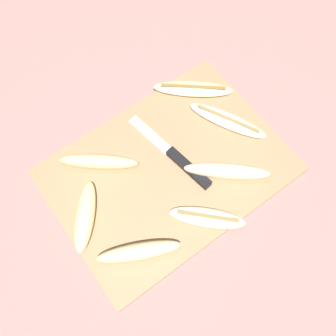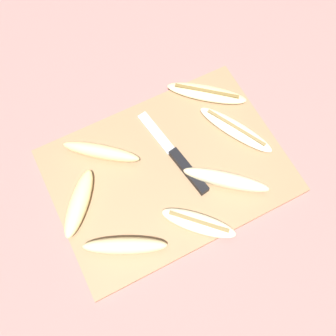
{
  "view_description": "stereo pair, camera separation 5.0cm",
  "coord_description": "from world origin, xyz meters",
  "px_view_note": "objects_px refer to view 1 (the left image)",
  "views": [
    {
      "loc": [
        -0.19,
        -0.26,
        0.81
      ],
      "look_at": [
        0.0,
        0.0,
        0.02
      ],
      "focal_mm": 42.0,
      "sensor_mm": 36.0,
      "label": 1
    },
    {
      "loc": [
        -0.15,
        -0.28,
        0.81
      ],
      "look_at": [
        0.0,
        0.0,
        0.02
      ],
      "focal_mm": 42.0,
      "sensor_mm": 36.0,
      "label": 2
    }
  ],
  "objects_px": {
    "knife": "(183,163)",
    "banana_bright_far": "(228,121)",
    "banana_ripe_center": "(139,251)",
    "banana_cream_curved": "(227,171)",
    "banana_mellow_near": "(193,89)",
    "banana_spotted_left": "(99,162)",
    "banana_pale_long": "(208,217)",
    "banana_golden_short": "(85,216)"
  },
  "relations": [
    {
      "from": "knife",
      "to": "banana_ripe_center",
      "type": "relative_size",
      "value": 1.44
    },
    {
      "from": "banana_bright_far",
      "to": "banana_spotted_left",
      "type": "relative_size",
      "value": 1.2
    },
    {
      "from": "banana_cream_curved",
      "to": "banana_mellow_near",
      "type": "relative_size",
      "value": 0.94
    },
    {
      "from": "banana_mellow_near",
      "to": "banana_spotted_left",
      "type": "bearing_deg",
      "value": -173.94
    },
    {
      "from": "banana_golden_short",
      "to": "banana_spotted_left",
      "type": "height_order",
      "value": "banana_spotted_left"
    },
    {
      "from": "knife",
      "to": "banana_pale_long",
      "type": "height_order",
      "value": "banana_pale_long"
    },
    {
      "from": "knife",
      "to": "banana_ripe_center",
      "type": "height_order",
      "value": "banana_ripe_center"
    },
    {
      "from": "banana_ripe_center",
      "to": "banana_bright_far",
      "type": "height_order",
      "value": "banana_ripe_center"
    },
    {
      "from": "knife",
      "to": "banana_golden_short",
      "type": "bearing_deg",
      "value": 165.97
    },
    {
      "from": "banana_cream_curved",
      "to": "banana_mellow_near",
      "type": "height_order",
      "value": "banana_cream_curved"
    },
    {
      "from": "banana_cream_curved",
      "to": "knife",
      "type": "bearing_deg",
      "value": 129.27
    },
    {
      "from": "banana_golden_short",
      "to": "banana_cream_curved",
      "type": "distance_m",
      "value": 0.31
    },
    {
      "from": "knife",
      "to": "banana_cream_curved",
      "type": "xyz_separation_m",
      "value": [
        0.06,
        -0.08,
        0.01
      ]
    },
    {
      "from": "knife",
      "to": "banana_cream_curved",
      "type": "height_order",
      "value": "banana_cream_curved"
    },
    {
      "from": "banana_golden_short",
      "to": "banana_spotted_left",
      "type": "relative_size",
      "value": 0.91
    },
    {
      "from": "banana_cream_curved",
      "to": "banana_ripe_center",
      "type": "bearing_deg",
      "value": -173.37
    },
    {
      "from": "banana_golden_short",
      "to": "banana_cream_curved",
      "type": "height_order",
      "value": "banana_cream_curved"
    },
    {
      "from": "banana_pale_long",
      "to": "banana_spotted_left",
      "type": "height_order",
      "value": "banana_spotted_left"
    },
    {
      "from": "banana_pale_long",
      "to": "banana_mellow_near",
      "type": "bearing_deg",
      "value": 57.82
    },
    {
      "from": "banana_golden_short",
      "to": "banana_bright_far",
      "type": "distance_m",
      "value": 0.38
    },
    {
      "from": "knife",
      "to": "banana_spotted_left",
      "type": "relative_size",
      "value": 1.55
    },
    {
      "from": "banana_pale_long",
      "to": "banana_ripe_center",
      "type": "height_order",
      "value": "banana_ripe_center"
    },
    {
      "from": "banana_ripe_center",
      "to": "banana_spotted_left",
      "type": "relative_size",
      "value": 1.08
    },
    {
      "from": "banana_pale_long",
      "to": "banana_cream_curved",
      "type": "height_order",
      "value": "banana_cream_curved"
    },
    {
      "from": "banana_bright_far",
      "to": "knife",
      "type": "bearing_deg",
      "value": -171.43
    },
    {
      "from": "banana_ripe_center",
      "to": "banana_mellow_near",
      "type": "distance_m",
      "value": 0.4
    },
    {
      "from": "banana_cream_curved",
      "to": "banana_mellow_near",
      "type": "xyz_separation_m",
      "value": [
        0.07,
        0.21,
        -0.01
      ]
    },
    {
      "from": "knife",
      "to": "banana_bright_far",
      "type": "distance_m",
      "value": 0.15
    },
    {
      "from": "banana_cream_curved",
      "to": "banana_bright_far",
      "type": "distance_m",
      "value": 0.13
    },
    {
      "from": "banana_ripe_center",
      "to": "banana_cream_curved",
      "type": "distance_m",
      "value": 0.25
    },
    {
      "from": "banana_pale_long",
      "to": "knife",
      "type": "bearing_deg",
      "value": 75.71
    },
    {
      "from": "banana_spotted_left",
      "to": "knife",
      "type": "bearing_deg",
      "value": -35.74
    },
    {
      "from": "knife",
      "to": "banana_mellow_near",
      "type": "bearing_deg",
      "value": 36.38
    },
    {
      "from": "banana_golden_short",
      "to": "banana_mellow_near",
      "type": "distance_m",
      "value": 0.39
    },
    {
      "from": "banana_cream_curved",
      "to": "banana_spotted_left",
      "type": "height_order",
      "value": "banana_cream_curved"
    },
    {
      "from": "banana_spotted_left",
      "to": "banana_pale_long",
      "type": "bearing_deg",
      "value": -64.08
    },
    {
      "from": "banana_spotted_left",
      "to": "banana_cream_curved",
      "type": "bearing_deg",
      "value": -40.96
    },
    {
      "from": "banana_bright_far",
      "to": "banana_spotted_left",
      "type": "xyz_separation_m",
      "value": [
        -0.29,
        0.08,
        0.01
      ]
    },
    {
      "from": "knife",
      "to": "banana_golden_short",
      "type": "xyz_separation_m",
      "value": [
        -0.24,
        0.02,
        0.01
      ]
    },
    {
      "from": "banana_cream_curved",
      "to": "banana_spotted_left",
      "type": "bearing_deg",
      "value": 139.04
    },
    {
      "from": "banana_ripe_center",
      "to": "banana_spotted_left",
      "type": "distance_m",
      "value": 0.21
    },
    {
      "from": "banana_ripe_center",
      "to": "banana_bright_far",
      "type": "xyz_separation_m",
      "value": [
        0.33,
        0.13,
        -0.01
      ]
    }
  ]
}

